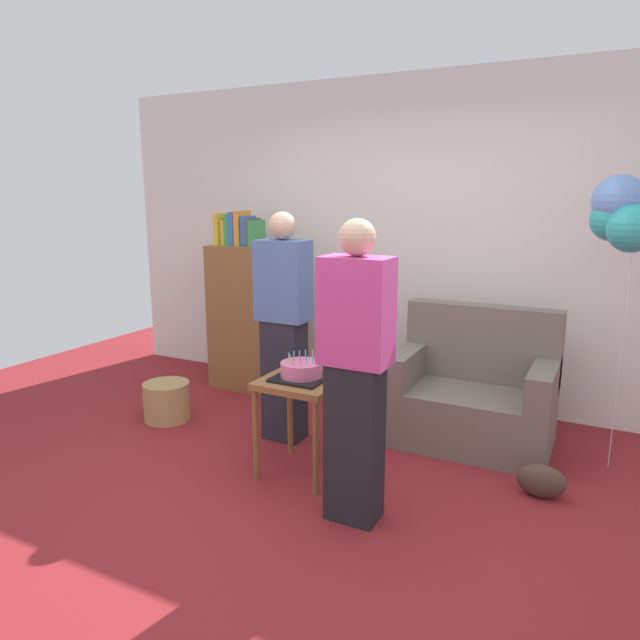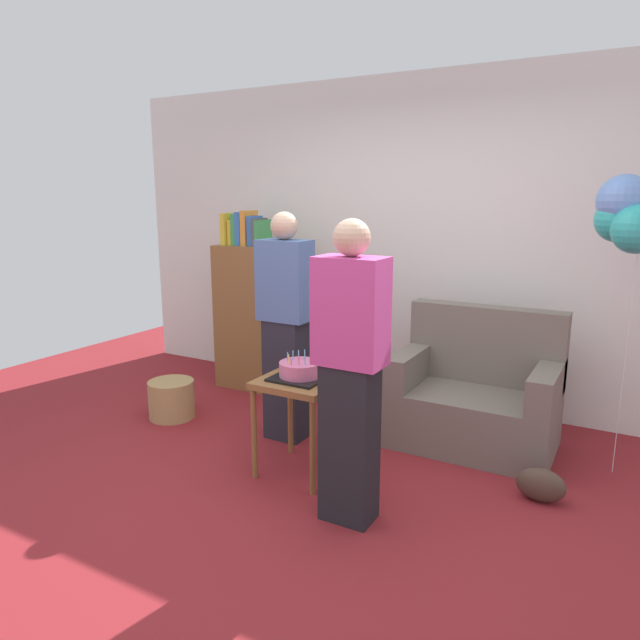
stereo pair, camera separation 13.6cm
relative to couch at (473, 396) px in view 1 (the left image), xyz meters
name	(u,v)px [view 1 (the left image)]	position (x,y,z in m)	size (l,w,h in m)	color
ground_plane	(304,502)	(-0.66, -1.31, -0.34)	(8.00, 8.00, 0.00)	maroon
wall_back	(421,242)	(-0.66, 0.74, 1.01)	(6.00, 0.10, 2.70)	silver
couch	(473,396)	(0.00, 0.00, 0.00)	(1.10, 0.70, 0.96)	#6B6056
bookshelf	(254,315)	(-2.03, 0.26, 0.35)	(0.80, 0.36, 1.60)	brown
side_table	(302,394)	(-0.85, -0.99, 0.19)	(0.48, 0.48, 0.63)	brown
birthday_cake	(301,371)	(-0.85, -0.99, 0.34)	(0.32, 0.32, 0.17)	black
person_blowing_candles	(284,327)	(-1.22, -0.57, 0.49)	(0.36, 0.22, 1.63)	#23232D
person_holding_cake	(355,373)	(-0.34, -1.32, 0.49)	(0.36, 0.22, 1.63)	black
wicker_basket	(167,401)	(-2.23, -0.70, -0.19)	(0.36, 0.36, 0.30)	#A88451
handbag	(541,481)	(0.55, -0.62, -0.24)	(0.28, 0.14, 0.20)	#473328
balloon_bunch	(621,214)	(0.82, 0.02, 1.29)	(0.39, 0.43, 1.86)	silver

